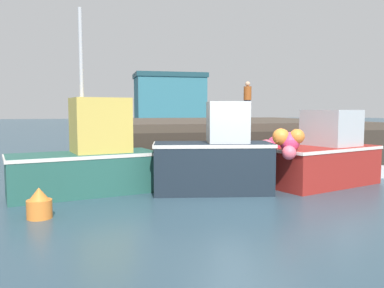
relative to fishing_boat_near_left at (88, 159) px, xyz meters
name	(u,v)px	position (x,y,z in m)	size (l,w,h in m)	color
ground	(246,204)	(3.34, -1.65, -0.88)	(120.00, 160.00, 0.10)	#2D4756
pier	(210,127)	(4.51, 5.33, 0.49)	(9.92, 8.52, 1.57)	#473D33
fishing_boat_near_left	(88,159)	(0.00, 0.00, 0.00)	(3.63, 2.07, 4.31)	#23564C
fishing_boat_near_right	(215,158)	(2.95, -0.60, 0.00)	(2.98, 1.61, 2.18)	#19232D
fishing_boat_mid	(320,156)	(5.95, -0.28, -0.07)	(3.48, 2.51, 1.98)	maroon
rowboat	(364,172)	(7.87, 0.48, -0.68)	(1.73, 1.08, 0.34)	silver
dockworker	(247,100)	(6.67, 6.91, 1.56)	(0.34, 0.34, 1.65)	#2D3342
warehouse	(169,100)	(8.03, 34.00, 2.14)	(7.64, 5.09, 5.91)	#2D6B7A
mooring_buoy_foreground	(39,205)	(-0.84, -2.04, -0.57)	(0.45, 0.45, 0.57)	orange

